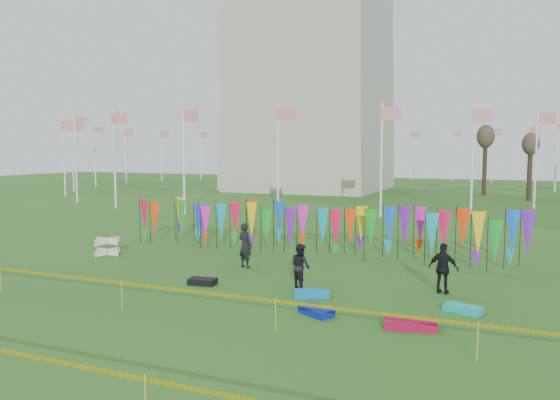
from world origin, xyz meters
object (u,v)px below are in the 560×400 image
at_px(person_right, 443,268).
at_px(kite_bag_teal, 463,309).
at_px(kite_bag_black, 202,281).
at_px(box_kite, 107,246).
at_px(kite_bag_red, 410,324).
at_px(kite_bag_blue, 316,311).
at_px(person_left, 245,245).
at_px(person_mid, 300,266).
at_px(kite_bag_turquoise, 311,294).

distance_m(person_right, kite_bag_teal, 2.22).
bearing_deg(person_right, kite_bag_black, 23.72).
relative_size(box_kite, kite_bag_red, 0.58).
bearing_deg(kite_bag_black, kite_bag_blue, -20.20).
relative_size(person_left, person_mid, 1.17).
relative_size(kite_bag_turquoise, kite_bag_blue, 1.10).
xyz_separation_m(person_mid, kite_bag_black, (-3.38, -0.86, -0.67)).
xyz_separation_m(box_kite, person_left, (6.94, 0.11, 0.51)).
height_order(person_right, kite_bag_turquoise, person_right).
height_order(person_mid, kite_bag_black, person_mid).
bearing_deg(kite_bag_teal, kite_bag_black, -179.03).
relative_size(box_kite, person_mid, 0.51).
xyz_separation_m(person_left, kite_bag_turquoise, (4.00, -3.19, -0.80)).
distance_m(box_kite, kite_bag_black, 7.48).
xyz_separation_m(box_kite, kite_bag_turquoise, (10.94, -3.08, -0.28)).
height_order(person_right, kite_bag_teal, person_right).
relative_size(kite_bag_turquoise, kite_bag_teal, 1.08).
bearing_deg(kite_bag_blue, kite_bag_red, -3.09).
height_order(kite_bag_blue, kite_bag_red, kite_bag_red).
distance_m(person_right, kite_bag_red, 4.11).
bearing_deg(box_kite, kite_bag_blue, -22.37).
relative_size(person_mid, kite_bag_blue, 1.51).
bearing_deg(person_mid, kite_bag_turquoise, 161.27).
xyz_separation_m(kite_bag_blue, kite_bag_teal, (3.87, 1.95, -0.01)).
relative_size(person_mid, kite_bag_teal, 1.48).
xyz_separation_m(person_right, kite_bag_turquoise, (-3.86, -2.13, -0.73)).
bearing_deg(kite_bag_teal, person_left, 160.95).
bearing_deg(person_right, kite_bag_turquoise, 37.97).
bearing_deg(kite_bag_blue, kite_bag_teal, 26.76).
height_order(person_left, kite_bag_turquoise, person_left).
height_order(box_kite, kite_bag_blue, box_kite).
distance_m(kite_bag_blue, kite_bag_teal, 4.33).
distance_m(person_mid, kite_bag_red, 5.10).
height_order(box_kite, kite_bag_teal, box_kite).
distance_m(box_kite, kite_bag_blue, 12.69).
height_order(person_left, kite_bag_black, person_left).
relative_size(person_left, person_right, 1.08).
xyz_separation_m(kite_bag_blue, kite_bag_black, (-4.90, 1.80, 0.00)).
height_order(person_mid, person_right, person_right).
height_order(box_kite, person_left, person_left).
height_order(kite_bag_black, kite_bag_teal, kite_bag_black).
bearing_deg(person_right, box_kite, 5.43).
relative_size(box_kite, person_right, 0.47).
height_order(kite_bag_red, kite_bag_teal, kite_bag_red).
distance_m(box_kite, person_right, 14.84).
bearing_deg(person_left, box_kite, 19.88).
bearing_deg(kite_bag_blue, person_mid, 119.62).
distance_m(person_left, person_right, 7.93).
distance_m(person_right, kite_bag_black, 8.27).
height_order(kite_bag_turquoise, kite_bag_red, kite_bag_red).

